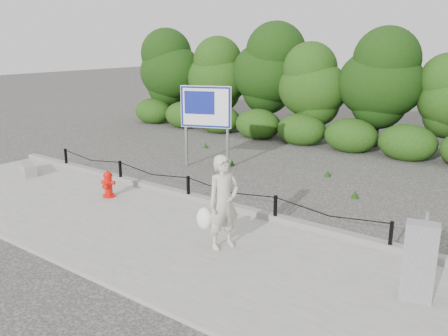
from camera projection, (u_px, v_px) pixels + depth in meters
ground at (189, 202)px, 11.83m from camera, size 90.00×90.00×0.00m
sidewalk at (128, 225)px, 10.27m from camera, size 14.00×4.00×0.08m
curb at (190, 196)px, 11.82m from camera, size 14.00×0.22×0.14m
chain_barrier at (188, 185)px, 11.70m from camera, size 10.06×0.06×0.60m
treeline at (354, 75)px, 17.70m from camera, size 20.40×3.92×5.20m
fire_hydrant at (108, 184)px, 11.91m from camera, size 0.42×0.42×0.69m
pedestrian at (222, 204)px, 8.87m from camera, size 0.84×0.77×1.81m
concrete_block at (28, 169)px, 13.98m from camera, size 1.03×0.66×0.31m
utility_cabinet at (419, 262)px, 7.12m from camera, size 0.52×0.39×1.38m
advertising_sign at (206, 111)px, 14.55m from camera, size 1.50×0.70×2.57m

